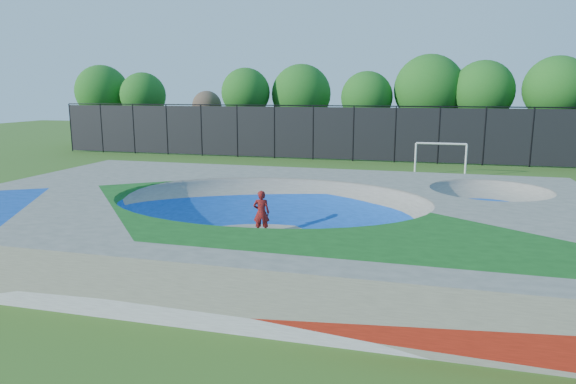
% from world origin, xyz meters
% --- Properties ---
extents(ground, '(120.00, 120.00, 0.00)m').
position_xyz_m(ground, '(0.00, 0.00, 0.00)').
color(ground, '#305918').
rests_on(ground, ground).
extents(skate_deck, '(22.00, 14.00, 1.50)m').
position_xyz_m(skate_deck, '(0.00, 0.00, 0.75)').
color(skate_deck, gray).
rests_on(skate_deck, ground).
extents(skater, '(0.66, 0.50, 1.62)m').
position_xyz_m(skater, '(-0.46, 0.51, 0.81)').
color(skater, red).
rests_on(skater, ground).
extents(skateboard, '(0.80, 0.29, 0.05)m').
position_xyz_m(skateboard, '(-0.46, 0.51, 0.03)').
color(skateboard, black).
rests_on(skateboard, ground).
extents(soccer_goal, '(3.05, 0.12, 2.01)m').
position_xyz_m(soccer_goal, '(6.03, 15.69, 1.39)').
color(soccer_goal, silver).
rests_on(soccer_goal, ground).
extents(fence, '(48.09, 0.09, 4.04)m').
position_xyz_m(fence, '(0.00, 21.00, 2.10)').
color(fence, black).
rests_on(fence, ground).
extents(treeline, '(53.78, 6.85, 8.61)m').
position_xyz_m(treeline, '(4.53, 25.95, 5.14)').
color(treeline, '#473323').
rests_on(treeline, ground).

